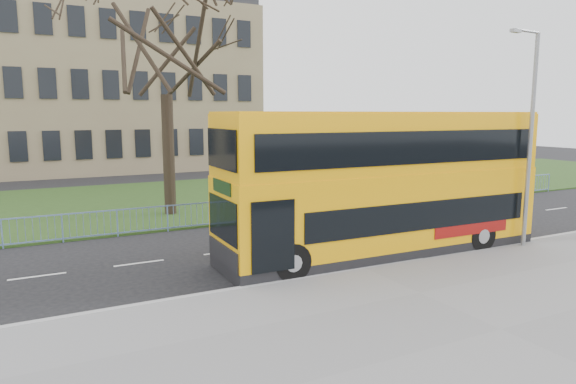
# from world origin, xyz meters

# --- Properties ---
(ground) EXTENTS (120.00, 120.00, 0.00)m
(ground) POSITION_xyz_m (0.00, 0.00, 0.00)
(ground) COLOR black
(ground) RESTS_ON ground
(pavement) EXTENTS (80.00, 10.50, 0.12)m
(pavement) POSITION_xyz_m (0.00, -6.75, 0.06)
(pavement) COLOR slate
(pavement) RESTS_ON ground
(kerb) EXTENTS (80.00, 0.20, 0.14)m
(kerb) POSITION_xyz_m (0.00, -1.55, 0.07)
(kerb) COLOR #99989B
(kerb) RESTS_ON ground
(grass_verge) EXTENTS (80.00, 15.40, 0.08)m
(grass_verge) POSITION_xyz_m (0.00, 14.30, 0.04)
(grass_verge) COLOR #243C16
(grass_verge) RESTS_ON ground
(guard_railing) EXTENTS (40.00, 0.12, 1.10)m
(guard_railing) POSITION_xyz_m (0.00, 6.60, 0.55)
(guard_railing) COLOR #6E8FC3
(guard_railing) RESTS_ON ground
(bare_tree) EXTENTS (9.39, 9.39, 13.42)m
(bare_tree) POSITION_xyz_m (-3.00, 10.00, 6.79)
(bare_tree) COLOR black
(bare_tree) RESTS_ON grass_verge
(civic_building) EXTENTS (30.00, 15.00, 14.00)m
(civic_building) POSITION_xyz_m (-5.00, 35.00, 7.00)
(civic_building) COLOR #847154
(civic_building) RESTS_ON ground
(yellow_bus) EXTENTS (11.59, 3.02, 4.83)m
(yellow_bus) POSITION_xyz_m (1.73, -0.27, 2.59)
(yellow_bus) COLOR #FFAE0A
(yellow_bus) RESTS_ON ground
(street_lamp) EXTENTS (1.59, 0.33, 7.49)m
(street_lamp) POSITION_xyz_m (6.66, -2.01, 4.22)
(street_lamp) COLOR gray
(street_lamp) RESTS_ON pavement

